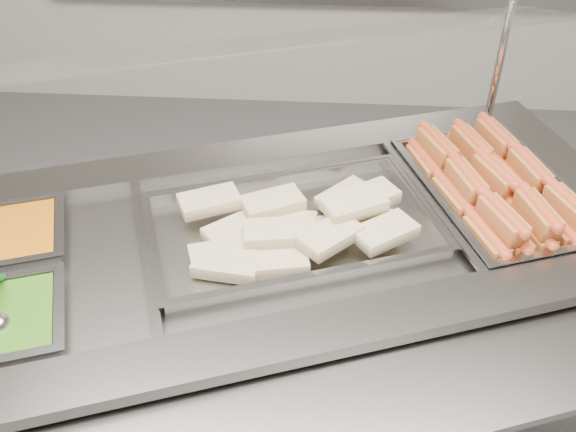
# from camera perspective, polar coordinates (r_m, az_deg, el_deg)

# --- Properties ---
(steam_counter) EXTENTS (1.94, 1.33, 0.85)m
(steam_counter) POSITION_cam_1_polar(r_m,az_deg,el_deg) (1.79, -1.49, -11.63)
(steam_counter) COLOR gray
(steam_counter) RESTS_ON ground
(tray_rail) EXTENTS (1.68, 0.87, 0.05)m
(tray_rail) POSITION_cam_1_polar(r_m,az_deg,el_deg) (1.20, 4.18, -16.77)
(tray_rail) COLOR slate
(tray_rail) RESTS_ON steam_counter
(sneeze_guard) EXTENTS (1.56, 0.78, 0.42)m
(sneeze_guard) POSITION_cam_1_polar(r_m,az_deg,el_deg) (1.48, -4.03, 14.43)
(sneeze_guard) COLOR silver
(sneeze_guard) RESTS_ON steam_counter
(pan_hotdogs) EXTENTS (0.48, 0.60, 0.09)m
(pan_hotdogs) POSITION_cam_1_polar(r_m,az_deg,el_deg) (1.72, 17.75, 1.40)
(pan_hotdogs) COLOR gray
(pan_hotdogs) RESTS_ON steam_counter
(pan_wraps) EXTENTS (0.73, 0.57, 0.07)m
(pan_wraps) POSITION_cam_1_polar(r_m,az_deg,el_deg) (1.51, 0.34, -1.32)
(pan_wraps) COLOR gray
(pan_wraps) RESTS_ON steam_counter
(pan_beans) EXTENTS (0.34, 0.31, 0.09)m
(pan_beans) POSITION_cam_1_polar(r_m,az_deg,el_deg) (1.63, -24.26, -2.58)
(pan_beans) COLOR gray
(pan_beans) RESTS_ON steam_counter
(hotdogs_in_buns) EXTENTS (0.43, 0.54, 0.11)m
(hotdogs_in_buns) POSITION_cam_1_polar(r_m,az_deg,el_deg) (1.69, 18.03, 2.55)
(hotdogs_in_buns) COLOR #A05321
(hotdogs_in_buns) RESTS_ON pan_hotdogs
(tortilla_wraps) EXTENTS (0.57, 0.39, 0.09)m
(tortilla_wraps) POSITION_cam_1_polar(r_m,az_deg,el_deg) (1.48, 0.84, -0.88)
(tortilla_wraps) COLOR tan
(tortilla_wraps) RESTS_ON pan_wraps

